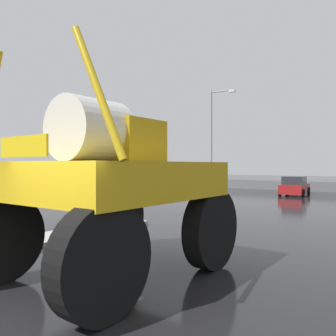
{
  "coord_description": "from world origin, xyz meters",
  "views": [
    {
      "loc": [
        4.59,
        -2.33,
        2.41
      ],
      "look_at": [
        -0.4,
        4.75,
        2.34
      ],
      "focal_mm": 37.05,
      "sensor_mm": 36.0,
      "label": 1
    }
  ],
  "objects_px": {
    "streetlight_far_left": "(213,137)",
    "bare_tree_left": "(104,131)",
    "oversize_sprayer": "(111,186)",
    "sedan_ahead": "(295,186)",
    "traffic_signal_near_left": "(127,152)"
  },
  "relations": [
    {
      "from": "traffic_signal_near_left",
      "to": "bare_tree_left",
      "type": "height_order",
      "value": "bare_tree_left"
    },
    {
      "from": "oversize_sprayer",
      "to": "streetlight_far_left",
      "type": "xyz_separation_m",
      "value": [
        -7.92,
        19.73,
        2.77
      ]
    },
    {
      "from": "oversize_sprayer",
      "to": "bare_tree_left",
      "type": "distance_m",
      "value": 14.48
    },
    {
      "from": "oversize_sprayer",
      "to": "traffic_signal_near_left",
      "type": "relative_size",
      "value": 1.29
    },
    {
      "from": "streetlight_far_left",
      "to": "bare_tree_left",
      "type": "bearing_deg",
      "value": -103.45
    },
    {
      "from": "streetlight_far_left",
      "to": "bare_tree_left",
      "type": "relative_size",
      "value": 1.49
    },
    {
      "from": "oversize_sprayer",
      "to": "sedan_ahead",
      "type": "bearing_deg",
      "value": 6.71
    },
    {
      "from": "oversize_sprayer",
      "to": "bare_tree_left",
      "type": "xyz_separation_m",
      "value": [
        -10.27,
        9.87,
        2.6
      ]
    },
    {
      "from": "oversize_sprayer",
      "to": "traffic_signal_near_left",
      "type": "distance_m",
      "value": 8.03
    },
    {
      "from": "oversize_sprayer",
      "to": "traffic_signal_near_left",
      "type": "bearing_deg",
      "value": 40.54
    },
    {
      "from": "streetlight_far_left",
      "to": "bare_tree_left",
      "type": "height_order",
      "value": "streetlight_far_left"
    },
    {
      "from": "sedan_ahead",
      "to": "streetlight_far_left",
      "type": "height_order",
      "value": "streetlight_far_left"
    },
    {
      "from": "sedan_ahead",
      "to": "bare_tree_left",
      "type": "bearing_deg",
      "value": 143.81
    },
    {
      "from": "oversize_sprayer",
      "to": "sedan_ahead",
      "type": "relative_size",
      "value": 1.26
    },
    {
      "from": "oversize_sprayer",
      "to": "traffic_signal_near_left",
      "type": "xyz_separation_m",
      "value": [
        -5.07,
        6.13,
        1.06
      ]
    }
  ]
}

